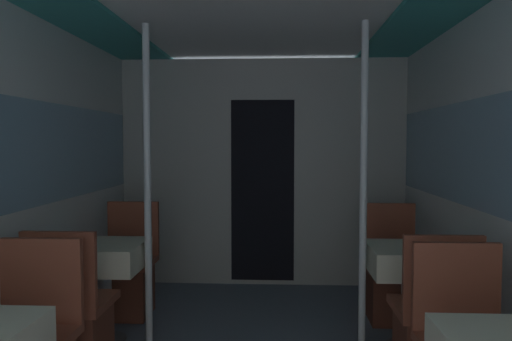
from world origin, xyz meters
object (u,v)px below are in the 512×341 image
Objects in this scene: chair_right_far_1 at (392,284)px; support_pole_right_1 at (363,186)px; support_pole_left_1 at (148,185)px; dining_table_left_1 at (104,261)px; chair_right_near_1 at (432,336)px; chair_left_near_1 at (73,329)px; chair_left_far_1 at (128,280)px; dining_table_right_1 at (410,265)px.

support_pole_right_1 is at bearing 58.99° from chair_right_far_1.
support_pole_left_1 reaches higher than chair_right_far_1.
chair_right_near_1 is (2.20, -0.55, -0.30)m from dining_table_left_1.
support_pole_right_1 reaches higher than chair_left_near_1.
support_pole_right_1 is at bearing 0.00° from support_pole_left_1.
chair_right_near_1 is (2.20, -1.10, 0.00)m from chair_left_far_1.
chair_left_far_1 is 1.30× the size of dining_table_right_1.
chair_right_far_1 is at bearing 26.53° from chair_left_near_1.
dining_table_right_1 is (2.20, -0.55, 0.30)m from chair_left_far_1.
chair_left_near_1 is 1.10m from chair_left_far_1.
dining_table_right_1 is (1.87, 0.00, -0.56)m from support_pole_left_1.
chair_right_near_1 and chair_right_far_1 have the same top height.
chair_left_near_1 is at bearing 180.00° from chair_right_near_1.
dining_table_right_1 is at bearing 0.00° from support_pole_right_1.
support_pole_left_1 is at bearing 163.63° from chair_right_near_1.
dining_table_left_1 is at bearing 90.00° from chair_left_near_1.
support_pole_right_1 reaches higher than dining_table_left_1.
dining_table_right_1 is 0.77× the size of chair_right_far_1.
chair_right_far_1 is (2.20, 0.00, 0.00)m from chair_left_far_1.
support_pole_right_1 is at bearing 180.00° from dining_table_right_1.
chair_right_near_1 is at bearing -16.37° from support_pole_left_1.
dining_table_right_1 is (2.20, 0.00, 0.00)m from dining_table_left_1.
chair_right_near_1 is at bearing -58.99° from support_pole_right_1.
dining_table_left_1 is 0.63m from chair_left_near_1.
chair_left_far_1 reaches higher than dining_table_right_1.
dining_table_left_1 is 1.00× the size of dining_table_right_1.
chair_right_near_1 is 1.07m from support_pole_right_1.
dining_table_left_1 is 0.63m from chair_left_far_1.
support_pole_left_1 is 1.95m from dining_table_right_1.
chair_left_near_1 is at bearing -121.01° from support_pole_left_1.
chair_right_far_1 is (2.20, 0.55, -0.30)m from dining_table_left_1.
chair_left_far_1 is at bearing 90.00° from chair_left_near_1.
support_pole_left_1 is 2.13m from chair_right_near_1.
chair_left_near_1 is 2.29m from dining_table_right_1.
chair_right_far_1 is at bearing 90.00° from chair_right_near_1.
chair_right_near_1 is 0.41× the size of support_pole_right_1.
dining_table_left_1 and dining_table_right_1 have the same top height.
chair_left_near_1 is 1.00× the size of chair_right_near_1.
support_pole_left_1 is (0.33, 0.55, 0.85)m from chair_left_near_1.
chair_left_near_1 is at bearing -163.63° from support_pole_right_1.
dining_table_left_1 is 2.20m from dining_table_right_1.
chair_left_far_1 is 2.13m from support_pole_right_1.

